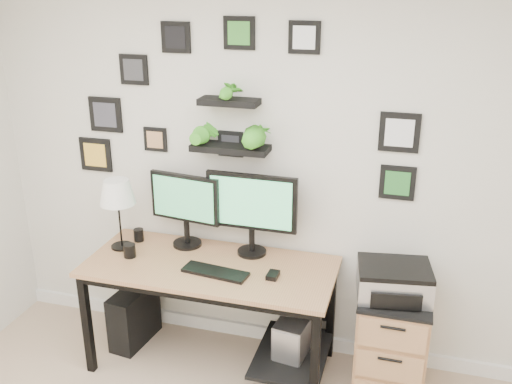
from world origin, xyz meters
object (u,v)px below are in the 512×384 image
(monitor_left, at_px, (185,205))
(table_lamp, at_px, (117,194))
(pc_tower_black, at_px, (134,316))
(pc_tower_grey, at_px, (296,342))
(desk, at_px, (217,280))
(file_cabinet, at_px, (392,341))
(mug, at_px, (130,251))
(printer, at_px, (394,281))
(monitor_right, at_px, (251,208))

(monitor_left, relative_size, table_lamp, 1.06)
(pc_tower_black, bearing_deg, pc_tower_grey, 7.08)
(desk, relative_size, file_cabinet, 2.39)
(mug, xyz_separation_m, printer, (1.69, 0.12, -0.03))
(monitor_right, bearing_deg, pc_tower_black, -170.61)
(desk, distance_m, monitor_left, 0.54)
(monitor_left, relative_size, monitor_right, 0.85)
(pc_tower_black, distance_m, file_cabinet, 1.79)
(table_lamp, bearing_deg, mug, -43.67)
(monitor_left, height_order, pc_tower_black, monitor_left)
(monitor_right, bearing_deg, file_cabinet, -7.54)
(pc_tower_black, bearing_deg, mug, -49.94)
(mug, relative_size, pc_tower_grey, 0.19)
(monitor_right, height_order, file_cabinet, monitor_right)
(desk, relative_size, table_lamp, 3.31)
(monitor_right, height_order, pc_tower_black, monitor_right)
(table_lamp, height_order, file_cabinet, table_lamp)
(desk, distance_m, printer, 1.12)
(monitor_right, distance_m, mug, 0.85)
(monitor_left, distance_m, printer, 1.43)
(desk, height_order, pc_tower_grey, desk)
(desk, bearing_deg, printer, 2.23)
(table_lamp, bearing_deg, pc_tower_black, 12.64)
(desk, height_order, pc_tower_black, desk)
(table_lamp, distance_m, pc_tower_black, 0.93)
(pc_tower_grey, xyz_separation_m, printer, (0.58, -0.00, 0.55))
(monitor_right, xyz_separation_m, printer, (0.93, -0.14, -0.31))
(monitor_right, distance_m, file_cabinet, 1.22)
(monitor_left, bearing_deg, mug, -138.56)
(table_lamp, height_order, mug, table_lamp)
(pc_tower_black, xyz_separation_m, printer, (1.76, -0.00, 0.56))
(file_cabinet, bearing_deg, pc_tower_black, -179.62)
(table_lamp, xyz_separation_m, mug, (0.12, -0.11, -0.34))
(pc_tower_grey, bearing_deg, monitor_left, 170.33)
(monitor_left, xyz_separation_m, pc_tower_grey, (0.81, -0.14, -0.83))
(pc_tower_grey, height_order, printer, printer)
(pc_tower_grey, bearing_deg, desk, -175.13)
(desk, height_order, table_lamp, table_lamp)
(monitor_right, distance_m, pc_tower_black, 1.22)
(desk, distance_m, file_cabinet, 1.17)
(monitor_left, distance_m, pc_tower_grey, 1.17)
(monitor_right, relative_size, mug, 6.78)
(monitor_left, xyz_separation_m, pc_tower_black, (-0.37, -0.14, -0.84))
(desk, relative_size, pc_tower_grey, 3.52)
(table_lamp, xyz_separation_m, pc_tower_grey, (1.22, 0.01, -0.92))
(desk, bearing_deg, pc_tower_grey, 4.87)
(mug, relative_size, printer, 0.19)
(desk, xyz_separation_m, pc_tower_grey, (0.53, 0.04, -0.41))
(pc_tower_black, bearing_deg, desk, 3.12)
(pc_tower_grey, bearing_deg, table_lamp, -179.64)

